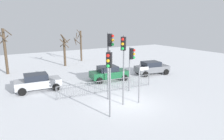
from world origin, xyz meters
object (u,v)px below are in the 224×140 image
object	(u,v)px
traffic_light_foreground_left	(131,59)
traffic_light_rear_left	(109,70)
direction_sign_post	(140,81)
car_silver_trailing	(38,82)
bare_tree_centre	(80,45)
traffic_light_foreground_right	(123,55)
bare_tree_left	(5,50)
bare_tree_right	(65,51)
traffic_light_mid_left	(110,51)
car_green_mid	(109,73)
car_grey_far	(152,68)

from	to	relation	value
traffic_light_foreground_left	traffic_light_rear_left	distance (m)	5.30
traffic_light_foreground_left	direction_sign_post	size ratio (longest dim) A/B	1.32
car_silver_trailing	bare_tree_centre	xyz separation A→B (m)	(8.58, 11.33, 1.71)
traffic_light_foreground_left	car_silver_trailing	distance (m)	8.31
traffic_light_rear_left	direction_sign_post	distance (m)	3.60
direction_sign_post	car_silver_trailing	size ratio (longest dim) A/B	0.74
traffic_light_foreground_right	direction_sign_post	world-z (taller)	traffic_light_foreground_right
bare_tree_left	bare_tree_right	size ratio (longest dim) A/B	1.20
traffic_light_mid_left	car_silver_trailing	world-z (taller)	traffic_light_mid_left
traffic_light_foreground_left	car_silver_trailing	world-z (taller)	traffic_light_foreground_left
car_green_mid	car_silver_trailing	distance (m)	6.90
direction_sign_post	bare_tree_left	size ratio (longest dim) A/B	0.56
traffic_light_mid_left	bare_tree_centre	bearing A→B (deg)	-130.72
bare_tree_centre	bare_tree_right	size ratio (longest dim) A/B	1.11
car_grey_far	traffic_light_foreground_right	bearing A→B (deg)	-134.53
traffic_light_foreground_left	traffic_light_mid_left	distance (m)	2.77
traffic_light_mid_left	car_green_mid	bearing A→B (deg)	-144.91
car_green_mid	traffic_light_foreground_right	bearing A→B (deg)	-104.10
traffic_light_rear_left	car_silver_trailing	distance (m)	8.55
traffic_light_rear_left	car_green_mid	world-z (taller)	traffic_light_rear_left
car_green_mid	car_silver_trailing	world-z (taller)	same
traffic_light_foreground_right	traffic_light_rear_left	world-z (taller)	traffic_light_foreground_right
direction_sign_post	bare_tree_right	distance (m)	15.61
traffic_light_mid_left	car_grey_far	size ratio (longest dim) A/B	1.27
traffic_light_rear_left	direction_sign_post	xyz separation A→B (m)	(3.13, 1.02, -1.45)
traffic_light_foreground_left	bare_tree_left	bearing A→B (deg)	-77.48
traffic_light_foreground_left	traffic_light_foreground_right	xyz separation A→B (m)	(-2.25, -2.18, 0.82)
car_silver_trailing	bare_tree_centre	world-z (taller)	bare_tree_centre
traffic_light_foreground_left	car_green_mid	size ratio (longest dim) A/B	0.96
car_silver_trailing	traffic_light_foreground_left	bearing A→B (deg)	-28.59
bare_tree_centre	bare_tree_right	world-z (taller)	bare_tree_centre
traffic_light_rear_left	car_grey_far	xyz separation A→B (m)	(9.62, 7.12, -2.31)
traffic_light_foreground_left	direction_sign_post	xyz separation A→B (m)	(-0.91, -2.39, -1.17)
bare_tree_right	traffic_light_foreground_left	bearing A→B (deg)	-83.63
car_silver_trailing	bare_tree_right	bearing A→B (deg)	63.27
car_grey_far	bare_tree_right	world-z (taller)	bare_tree_right
traffic_light_foreground_right	car_silver_trailing	bearing A→B (deg)	-8.69
car_grey_far	direction_sign_post	bearing A→B (deg)	-128.26
traffic_light_foreground_right	direction_sign_post	size ratio (longest dim) A/B	1.71
traffic_light_mid_left	direction_sign_post	xyz separation A→B (m)	(1.59, -1.64, -2.09)
traffic_light_foreground_right	bare_tree_left	distance (m)	15.70
car_green_mid	bare_tree_right	world-z (taller)	bare_tree_right
bare_tree_centre	traffic_light_foreground_right	bearing A→B (deg)	-102.78
car_grey_far	bare_tree_left	xyz separation A→B (m)	(-14.17, 8.44, 2.03)
traffic_light_foreground_right	bare_tree_left	xyz separation A→B (m)	(-6.36, 14.33, -0.82)
bare_tree_left	bare_tree_right	bearing A→B (deg)	8.33
traffic_light_rear_left	bare_tree_left	world-z (taller)	bare_tree_left
traffic_light_foreground_right	bare_tree_right	xyz separation A→B (m)	(0.78, 15.38, -1.53)
traffic_light_foreground_right	bare_tree_centre	xyz separation A→B (m)	(4.06, 17.88, -1.14)
traffic_light_foreground_right	car_grey_far	bearing A→B (deg)	-96.34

